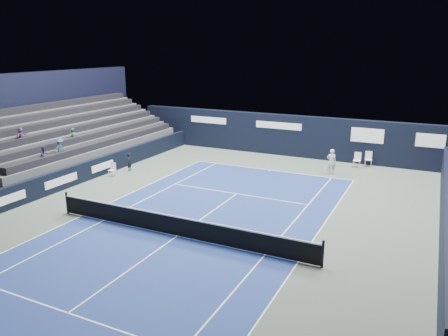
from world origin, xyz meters
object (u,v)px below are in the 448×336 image
(folding_chair_back_a, at_px, (369,156))
(line_judge_chair, at_px, (113,169))
(tennis_net, at_px, (177,225))
(folding_chair_back_b, at_px, (357,159))
(tennis_player, at_px, (331,161))

(folding_chair_back_a, distance_m, line_judge_chair, 17.40)
(folding_chair_back_a, height_order, line_judge_chair, folding_chair_back_a)
(folding_chair_back_a, distance_m, tennis_net, 16.91)
(folding_chair_back_b, relative_size, tennis_player, 0.63)
(folding_chair_back_a, relative_size, tennis_player, 0.63)
(line_judge_chair, height_order, tennis_net, tennis_net)
(folding_chair_back_b, relative_size, tennis_net, 0.08)
(folding_chair_back_a, bearing_deg, tennis_player, -132.61)
(folding_chair_back_b, xyz_separation_m, tennis_net, (-5.10, -15.27, -0.08))
(line_judge_chair, xyz_separation_m, tennis_net, (8.66, -6.15, 0.01))
(folding_chair_back_b, bearing_deg, tennis_net, -108.43)
(tennis_net, height_order, tennis_player, tennis_player)
(line_judge_chair, bearing_deg, folding_chair_back_b, 25.46)
(folding_chair_back_b, height_order, line_judge_chair, folding_chair_back_b)
(folding_chair_back_a, xyz_separation_m, tennis_player, (-1.91, -3.09, 0.13))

